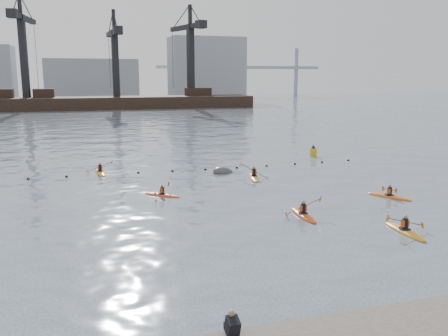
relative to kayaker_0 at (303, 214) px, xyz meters
The scene contains 12 objects.
ground 7.25m from the kayaker_0, 114.68° to the right, with size 400.00×400.00×0.00m, color #36434F.
float_line 16.33m from the kayaker_0, 102.47° to the left, with size 33.24×0.73×0.24m.
barge_pier 103.47m from the kayaker_0, 91.80° to the left, with size 72.00×19.30×29.50m.
skyline 143.98m from the kayaker_0, 90.32° to the left, with size 141.00×28.00×22.00m.
kayaker_0 is the anchor object (origin of this frame).
kayaker_1 5.89m from the kayaker_0, 48.40° to the right, with size 2.36×3.50×1.20m.
kayaker_2 10.46m from the kayaker_0, 134.82° to the left, with size 2.52×2.30×0.93m.
kayaker_3 11.15m from the kayaker_0, 85.04° to the left, with size 2.47×3.63×1.49m.
kayaker_4 8.17m from the kayaker_0, 16.72° to the left, with size 2.11×3.16×1.10m.
kayaker_5 20.34m from the kayaker_0, 123.50° to the left, with size 2.29×3.41×1.21m.
mooring_buoy 14.10m from the kayaker_0, 93.32° to the left, with size 2.05×1.21×1.02m, color #3D4042.
nav_buoy 22.70m from the kayaker_0, 61.09° to the left, with size 0.75×0.75×1.37m.
Camera 1 is at (-9.65, -18.53, 8.34)m, focal length 38.00 mm.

